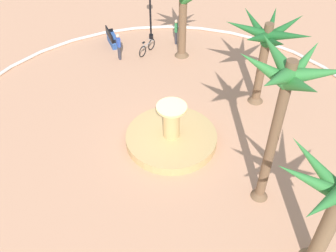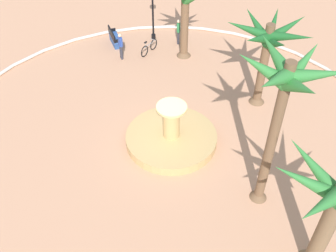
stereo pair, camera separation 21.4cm
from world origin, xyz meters
The scene contains 11 objects.
ground_plane centered at (0.00, 0.00, 0.00)m, with size 80.00×80.00×0.00m, color tan.
plaza_curb centered at (0.00, 0.00, 0.10)m, with size 22.77×22.77×0.20m, color silver.
fountain centered at (-0.15, 0.17, 0.31)m, with size 4.35×4.35×2.18m.
palm_tree_near_fountain centered at (-6.09, -4.82, 3.62)m, with size 3.48×3.41×4.77m.
palm_tree_by_curb centered at (-5.61, 1.15, 3.64)m, with size 4.16×4.16×4.82m.
palm_tree_far_side centered at (-0.43, 5.06, 5.35)m, with size 3.55×3.50×6.91m.
bench_east centered at (-3.91, -8.94, 0.35)m, with size 1.10×1.67×1.00m.
lamppost centered at (-6.19, -7.72, 2.65)m, with size 0.32×0.32×4.54m.
bicycle_red_frame centered at (-4.77, -6.57, 0.38)m, with size 1.69×0.55×0.94m.
person_cyclist_helmet centered at (-6.92, -6.12, 0.94)m, with size 0.41×0.39×1.67m.
person_cyclist_photo centered at (-3.10, -7.27, 0.95)m, with size 0.31×0.50×1.70m.
Camera 2 is at (9.28, 9.73, 13.15)m, focal length 41.75 mm.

